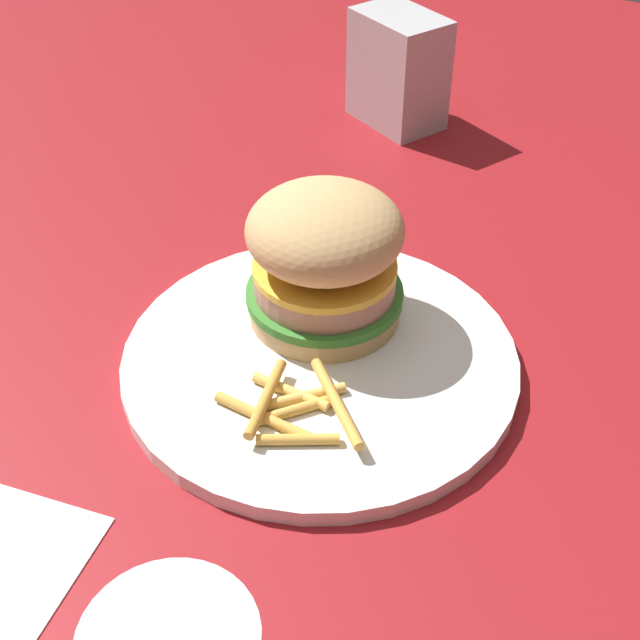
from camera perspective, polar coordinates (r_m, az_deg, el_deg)
ground_plane at (r=0.61m, az=1.58°, el=-2.45°), size 1.60×1.60×0.00m
plate at (r=0.60m, az=0.00°, el=-2.65°), size 0.27×0.27×0.01m
sandwich at (r=0.60m, az=0.32°, el=4.15°), size 0.11×0.11×0.10m
fries_pile at (r=0.55m, az=-1.68°, el=-5.74°), size 0.10×0.08×0.01m
napkin_dispenser at (r=0.89m, az=5.13°, el=15.98°), size 0.11×0.09×0.11m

